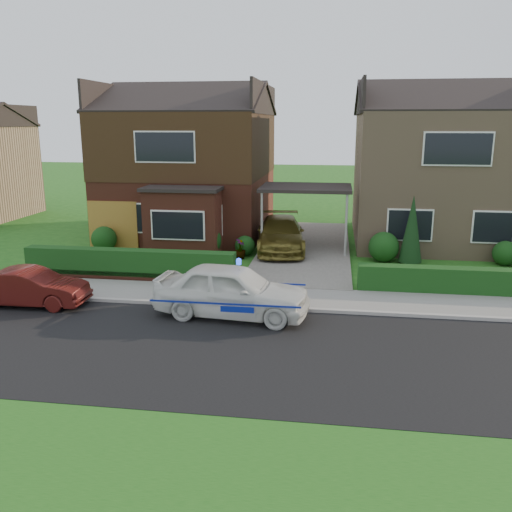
# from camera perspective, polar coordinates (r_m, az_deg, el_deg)

# --- Properties ---
(ground) EXTENTS (120.00, 120.00, 0.00)m
(ground) POSITION_cam_1_polar(r_m,az_deg,el_deg) (13.17, 2.30, -10.24)
(ground) COLOR #1C5416
(ground) RESTS_ON ground
(road) EXTENTS (60.00, 6.00, 0.02)m
(road) POSITION_cam_1_polar(r_m,az_deg,el_deg) (13.17, 2.30, -10.24)
(road) COLOR black
(road) RESTS_ON ground
(kerb) EXTENTS (60.00, 0.16, 0.12)m
(kerb) POSITION_cam_1_polar(r_m,az_deg,el_deg) (15.97, 3.48, -5.60)
(kerb) COLOR #9E9993
(kerb) RESTS_ON ground
(sidewalk) EXTENTS (60.00, 2.00, 0.10)m
(sidewalk) POSITION_cam_1_polar(r_m,az_deg,el_deg) (16.96, 3.79, -4.46)
(sidewalk) COLOR slate
(sidewalk) RESTS_ON ground
(grass_verge) EXTENTS (60.00, 4.00, 0.01)m
(grass_verge) POSITION_cam_1_polar(r_m,az_deg,el_deg) (8.88, -1.46, -23.40)
(grass_verge) COLOR #1C5416
(grass_verge) RESTS_ON ground
(driveway) EXTENTS (3.80, 12.00, 0.12)m
(driveway) POSITION_cam_1_polar(r_m,az_deg,el_deg) (23.60, 5.16, 0.79)
(driveway) COLOR #666059
(driveway) RESTS_ON ground
(house_left) EXTENTS (7.50, 9.53, 7.25)m
(house_left) POSITION_cam_1_polar(r_m,az_deg,el_deg) (26.84, -6.91, 10.43)
(house_left) COLOR brown
(house_left) RESTS_ON ground
(house_right) EXTENTS (7.50, 8.06, 7.25)m
(house_right) POSITION_cam_1_polar(r_m,az_deg,el_deg) (26.41, 18.57, 9.44)
(house_right) COLOR #9C7E60
(house_right) RESTS_ON ground
(carport_link) EXTENTS (3.80, 3.00, 2.77)m
(carport_link) POSITION_cam_1_polar(r_m,az_deg,el_deg) (23.10, 5.29, 7.05)
(carport_link) COLOR black
(carport_link) RESTS_ON ground
(garage_door) EXTENTS (2.20, 0.10, 2.10)m
(garage_door) POSITION_cam_1_polar(r_m,az_deg,el_deg) (24.27, -14.80, 3.14)
(garage_door) COLOR brown
(garage_door) RESTS_ON ground
(dwarf_wall) EXTENTS (7.70, 0.25, 0.36)m
(dwarf_wall) POSITION_cam_1_polar(r_m,az_deg,el_deg) (19.35, -13.30, -2.09)
(dwarf_wall) COLOR brown
(dwarf_wall) RESTS_ON ground
(hedge_left) EXTENTS (7.50, 0.55, 0.90)m
(hedge_left) POSITION_cam_1_polar(r_m,az_deg,el_deg) (19.53, -13.11, -2.48)
(hedge_left) COLOR #113612
(hedge_left) RESTS_ON ground
(hedge_right) EXTENTS (7.50, 0.55, 0.80)m
(hedge_right) POSITION_cam_1_polar(r_m,az_deg,el_deg) (18.69, 22.17, -3.91)
(hedge_right) COLOR #113612
(hedge_right) RESTS_ON ground
(shrub_left_far) EXTENTS (1.08, 1.08, 1.08)m
(shrub_left_far) POSITION_cam_1_polar(r_m,az_deg,el_deg) (24.05, -15.70, 1.75)
(shrub_left_far) COLOR #113612
(shrub_left_far) RESTS_ON ground
(shrub_left_mid) EXTENTS (1.32, 1.32, 1.32)m
(shrub_left_mid) POSITION_cam_1_polar(r_m,az_deg,el_deg) (22.39, -5.34, 1.65)
(shrub_left_mid) COLOR #113612
(shrub_left_mid) RESTS_ON ground
(shrub_left_near) EXTENTS (0.84, 0.84, 0.84)m
(shrub_left_near) POSITION_cam_1_polar(r_m,az_deg,el_deg) (22.42, -1.17, 1.09)
(shrub_left_near) COLOR #113612
(shrub_left_near) RESTS_ON ground
(shrub_right_near) EXTENTS (1.20, 1.20, 1.20)m
(shrub_right_near) POSITION_cam_1_polar(r_m,az_deg,el_deg) (21.97, 13.30, 0.94)
(shrub_right_near) COLOR #113612
(shrub_right_near) RESTS_ON ground
(shrub_right_mid) EXTENTS (0.96, 0.96, 0.96)m
(shrub_right_mid) POSITION_cam_1_polar(r_m,az_deg,el_deg) (22.97, 24.76, 0.26)
(shrub_right_mid) COLOR #113612
(shrub_right_mid) RESTS_ON ground
(conifer_a) EXTENTS (0.90, 0.90, 2.60)m
(conifer_a) POSITION_cam_1_polar(r_m,az_deg,el_deg) (21.75, 16.07, 2.52)
(conifer_a) COLOR black
(conifer_a) RESTS_ON ground
(police_car) EXTENTS (4.06, 4.57, 1.67)m
(police_car) POSITION_cam_1_polar(r_m,az_deg,el_deg) (15.34, -2.55, -3.69)
(police_car) COLOR silver
(police_car) RESTS_ON ground
(driveway_car) EXTENTS (2.47, 4.93, 1.38)m
(driveway_car) POSITION_cam_1_polar(r_m,az_deg,el_deg) (22.86, 2.60, 2.33)
(driveway_car) COLOR brown
(driveway_car) RESTS_ON driveway
(street_car) EXTENTS (1.27, 3.43, 1.12)m
(street_car) POSITION_cam_1_polar(r_m,az_deg,el_deg) (17.59, -22.65, -3.12)
(street_car) COLOR #4A120F
(street_car) RESTS_ON ground
(potted_plant_a) EXTENTS (0.37, 0.27, 0.67)m
(potted_plant_a) POSITION_cam_1_polar(r_m,az_deg,el_deg) (19.26, -6.39, -1.39)
(potted_plant_a) COLOR gray
(potted_plant_a) RESTS_ON ground
(potted_plant_b) EXTENTS (0.59, 0.57, 0.84)m
(potted_plant_b) POSITION_cam_1_polar(r_m,az_deg,el_deg) (19.86, -12.21, -0.90)
(potted_plant_b) COLOR gray
(potted_plant_b) RESTS_ON ground
(potted_plant_c) EXTENTS (0.46, 0.46, 0.81)m
(potted_plant_c) POSITION_cam_1_polar(r_m,az_deg,el_deg) (21.86, -1.69, 0.72)
(potted_plant_c) COLOR gray
(potted_plant_c) RESTS_ON ground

